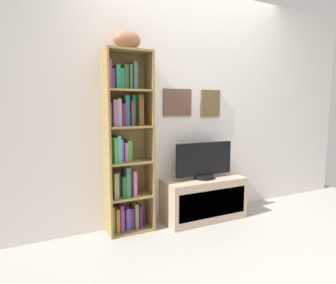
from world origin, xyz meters
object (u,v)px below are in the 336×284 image
at_px(football, 127,40).
at_px(television, 204,161).
at_px(tv_stand, 204,199).
at_px(bookshelf, 125,146).

bearing_deg(football, television, -4.62).
bearing_deg(tv_stand, football, 175.30).
distance_m(football, tv_stand, 1.83).
bearing_deg(bookshelf, television, -6.30).
bearing_deg(television, tv_stand, -90.00).
height_order(bookshelf, tv_stand, bookshelf).
xyz_separation_m(tv_stand, television, (0.00, 0.00, 0.42)).
bearing_deg(bookshelf, tv_stand, -6.38).
bearing_deg(bookshelf, football, -42.21).
distance_m(bookshelf, television, 0.89).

